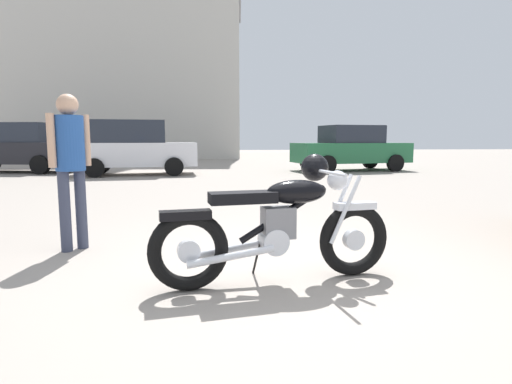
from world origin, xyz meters
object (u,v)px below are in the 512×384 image
at_px(vintage_motorcycle, 281,224).
at_px(pale_sedan_back, 133,147).
at_px(bystander, 70,156).
at_px(red_hatchback_near, 10,146).
at_px(dark_sedan_left, 351,148).

distance_m(vintage_motorcycle, pale_sedan_back, 11.31).
distance_m(bystander, red_hatchback_near, 12.65).
relative_size(vintage_motorcycle, pale_sedan_back, 0.51).
bearing_deg(dark_sedan_left, pale_sedan_back, -2.49).
relative_size(vintage_motorcycle, bystander, 1.25).
xyz_separation_m(bystander, dark_sedan_left, (6.69, 10.63, -0.18)).
bearing_deg(vintage_motorcycle, red_hatchback_near, 112.18).
relative_size(bystander, red_hatchback_near, 0.34).
height_order(red_hatchback_near, dark_sedan_left, red_hatchback_near).
xyz_separation_m(vintage_motorcycle, pale_sedan_back, (-3.10, 10.87, 0.43)).
bearing_deg(red_hatchback_near, dark_sedan_left, 7.57).
bearing_deg(red_hatchback_near, vintage_motorcycle, -47.77).
distance_m(red_hatchback_near, dark_sedan_left, 12.32).
height_order(pale_sedan_back, dark_sedan_left, pale_sedan_back).
relative_size(vintage_motorcycle, red_hatchback_near, 0.42).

